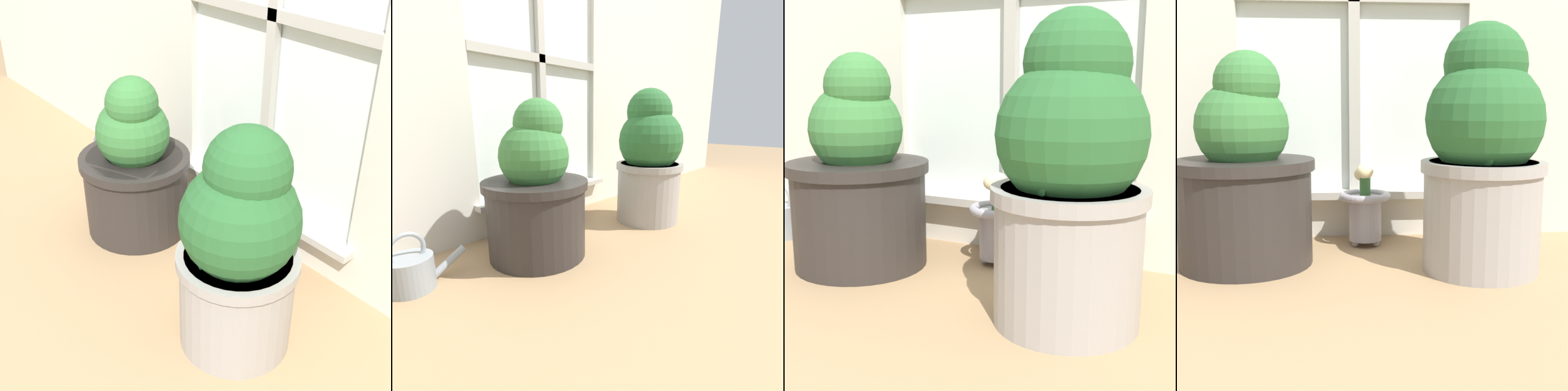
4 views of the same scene
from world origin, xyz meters
The scene contains 4 objects.
ground_plane centered at (0.00, 0.00, 0.00)m, with size 10.00×10.00×0.00m, color tan.
potted_plant_left centered at (-0.31, 0.34, 0.24)m, with size 0.38×0.38×0.58m.
potted_plant_right centered at (0.31, 0.24, 0.31)m, with size 0.32×0.32×0.64m.
flower_vase centered at (0.02, 0.51, 0.12)m, with size 0.16×0.16×0.26m.
Camera 3 is at (0.64, -0.81, 0.50)m, focal length 50.00 mm.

